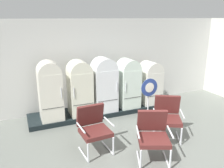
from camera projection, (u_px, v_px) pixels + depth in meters
name	position (u px, v px, depth m)	size (l,w,h in m)	color
back_wall	(96.00, 64.00, 7.35)	(11.76, 0.12, 2.82)	silver
display_plinth	(104.00, 110.00, 7.17)	(4.47, 0.95, 0.14)	black
refrigerator_0	(50.00, 89.00, 6.21)	(0.60, 0.66, 1.62)	silver
refrigerator_1	(80.00, 86.00, 6.53)	(0.63, 0.68, 1.57)	silver
refrigerator_2	(104.00, 83.00, 6.77)	(0.68, 0.62, 1.61)	white
refrigerator_3	(128.00, 82.00, 7.10)	(0.61, 0.65, 1.51)	silver
refrigerator_4	(150.00, 81.00, 7.43)	(0.61, 0.66, 1.37)	silver
armchair_left	(94.00, 127.00, 5.01)	(0.71, 0.73, 1.02)	silver
armchair_right	(167.00, 115.00, 5.60)	(0.87, 0.90, 1.02)	silver
armchair_center	(153.00, 133.00, 4.71)	(0.85, 0.88, 1.02)	silver
sign_stand	(148.00, 105.00, 5.99)	(0.46, 0.32, 1.37)	#2D2D30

